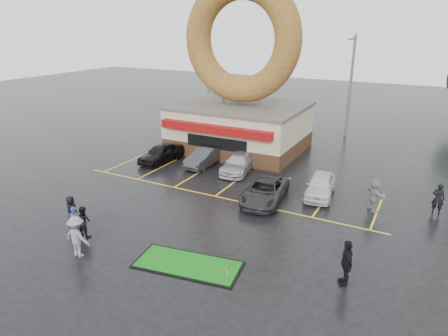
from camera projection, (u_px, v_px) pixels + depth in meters
The scene contains 18 objects.
ground at pixel (184, 219), 21.34m from camera, with size 120.00×120.00×0.00m, color black.
donut_shop at pixel (240, 95), 31.91m from camera, with size 10.20×8.70×13.50m.
streetlight_left at pixel (208, 76), 40.66m from camera, with size 0.40×2.21×9.00m.
streetlight_mid at pixel (350, 84), 35.31m from camera, with size 0.40×2.21×9.00m.
car_black at pixel (161, 153), 30.00m from camera, with size 1.63×4.04×1.38m, color black.
car_dgrey at pixel (205, 157), 29.26m from camera, with size 1.38×3.96×1.30m, color #2E2F31.
car_silver at pixel (239, 163), 28.05m from camera, with size 1.75×4.29×1.25m, color #B8B7BD.
car_grey at pixel (265, 191), 23.35m from camera, with size 2.14×4.63×1.29m, color #2A2A2C.
car_white at pixel (320, 186), 24.03m from camera, with size 1.57×3.90×1.33m, color silver.
person_blue at pixel (75, 223), 19.25m from camera, with size 0.59×0.39×1.61m, color navy.
person_blackjkt at pixel (84, 221), 19.43m from camera, with size 0.76×0.59×1.57m, color black.
person_hoodie at pixel (77, 237), 17.65m from camera, with size 1.25×0.72×1.94m, color gray.
person_bystander at pixel (71, 210), 20.68m from camera, with size 0.74×0.48×1.52m, color black.
person_cameraman at pixel (346, 263), 15.72m from camera, with size 1.14×0.48×1.95m, color black.
person_walker_near at pixel (374, 195), 22.06m from camera, with size 1.74×0.55×1.87m, color gray.
person_walker_far at pixel (438, 199), 21.72m from camera, with size 0.64×0.42×1.75m, color black.
dumpster at pixel (181, 140), 33.53m from camera, with size 1.80×1.20×1.30m, color #19411C.
putting_green at pixel (188, 264), 17.25m from camera, with size 4.88×2.68×0.58m.
Camera 1 is at (10.86, -15.89, 9.84)m, focal length 32.00 mm.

